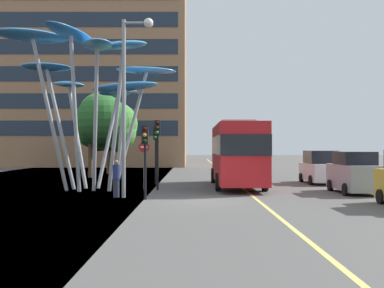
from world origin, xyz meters
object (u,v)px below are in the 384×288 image
at_px(traffic_light_kerb_far, 160,140).
at_px(pedestrian, 119,179).
at_px(street_lamp, 132,85).
at_px(car_parked_far, 323,168).
at_px(car_parked_mid, 357,174).
at_px(leaf_sculpture, 96,73).
at_px(traffic_light_kerb_near, 147,146).
at_px(traffic_light_island_mid, 158,143).
at_px(no_entry_sign, 146,158).
at_px(red_bus, 239,151).

height_order(traffic_light_kerb_far, pedestrian, traffic_light_kerb_far).
bearing_deg(street_lamp, car_parked_far, 37.44).
relative_size(traffic_light_kerb_far, street_lamp, 0.46).
bearing_deg(car_parked_far, pedestrian, -144.55).
bearing_deg(car_parked_mid, leaf_sculpture, 171.32).
height_order(traffic_light_kerb_near, car_parked_mid, traffic_light_kerb_near).
relative_size(leaf_sculpture, traffic_light_island_mid, 2.67).
bearing_deg(no_entry_sign, red_bus, 14.27).
height_order(leaf_sculpture, pedestrian, leaf_sculpture).
xyz_separation_m(red_bus, car_parked_far, (5.59, 2.64, -1.12)).
xyz_separation_m(red_bus, traffic_light_kerb_far, (-4.48, -1.96, 0.64)).
xyz_separation_m(leaf_sculpture, traffic_light_kerb_far, (3.50, -0.26, -3.69)).
height_order(red_bus, pedestrian, red_bus).
bearing_deg(leaf_sculpture, pedestrian, -64.99).
xyz_separation_m(leaf_sculpture, car_parked_far, (13.58, 4.34, -5.44)).
distance_m(leaf_sculpture, traffic_light_kerb_far, 5.09).
relative_size(traffic_light_kerb_near, traffic_light_island_mid, 0.91).
xyz_separation_m(traffic_light_kerb_far, no_entry_sign, (-0.79, 0.62, -0.99)).
bearing_deg(pedestrian, leaf_sculpture, 115.01).
distance_m(leaf_sculpture, traffic_light_island_mid, 6.02).
bearing_deg(car_parked_mid, street_lamp, -169.43).
bearing_deg(street_lamp, traffic_light_island_mid, 85.42).
bearing_deg(street_lamp, pedestrian, 168.69).
xyz_separation_m(leaf_sculpture, pedestrian, (1.87, -4.00, -5.55)).
relative_size(leaf_sculpture, traffic_light_kerb_far, 2.54).
distance_m(pedestrian, no_entry_sign, 4.53).
relative_size(red_bus, leaf_sculpture, 1.02).
bearing_deg(no_entry_sign, pedestrian, -101.02).
height_order(traffic_light_kerb_far, car_parked_mid, traffic_light_kerb_far).
height_order(traffic_light_kerb_far, street_lamp, street_lamp).
bearing_deg(pedestrian, traffic_light_kerb_far, 66.37).
height_order(red_bus, car_parked_mid, red_bus).
xyz_separation_m(leaf_sculpture, traffic_light_island_mid, (3.12, 3.44, -3.82)).
relative_size(car_parked_mid, no_entry_sign, 1.54).
xyz_separation_m(red_bus, traffic_light_kerb_near, (-4.69, -6.76, 0.27)).
bearing_deg(leaf_sculpture, traffic_light_kerb_near, -56.88).
bearing_deg(red_bus, traffic_light_island_mid, 160.26).
xyz_separation_m(car_parked_far, no_entry_sign, (-10.86, -3.98, 0.77)).
xyz_separation_m(street_lamp, no_entry_sign, (0.20, 4.49, -3.45)).
height_order(street_lamp, pedestrian, street_lamp).
xyz_separation_m(street_lamp, pedestrian, (-0.65, 0.13, -4.33)).
height_order(car_parked_mid, car_parked_far, car_parked_far).
distance_m(traffic_light_island_mid, no_entry_sign, 3.23).
bearing_deg(pedestrian, no_entry_sign, 78.98).
height_order(car_parked_far, no_entry_sign, no_entry_sign).
bearing_deg(no_entry_sign, traffic_light_kerb_far, -38.13).
xyz_separation_m(red_bus, no_entry_sign, (-5.27, -1.34, -0.35)).
xyz_separation_m(traffic_light_island_mid, no_entry_sign, (-0.41, -3.09, -0.86)).
bearing_deg(traffic_light_kerb_near, traffic_light_kerb_far, 87.59).
distance_m(red_bus, traffic_light_kerb_near, 8.23).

